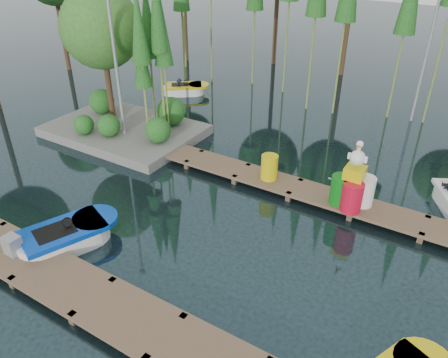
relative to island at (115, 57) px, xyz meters
The scene contains 12 objects.
ground_plane 7.79m from the island, 27.58° to the right, with size 90.00×90.00×0.00m, color #1D3036.
near_dock 10.44m from the island, 51.04° to the right, with size 18.00×1.50×0.50m.
far_dock 7.91m from the island, ahead, with size 15.00×1.20×0.50m.
island is the anchor object (origin of this frame).
lamp_island 1.56m from the island, 44.71° to the right, with size 0.30×0.30×7.25m.
lamp_rear 12.91m from the island, 36.82° to the left, with size 0.30×0.30×7.25m.
boat_blue 8.25m from the island, 58.64° to the right, with size 2.23×3.10×0.95m.
boat_yellow_far 5.96m from the island, 96.32° to the left, with size 2.57×2.30×1.20m.
utility_cabinet 8.90m from the island, 66.35° to the right, with size 0.43×0.36×0.52m, color gray.
yellow_barrel 7.79m from the island, ahead, with size 0.57×0.57×0.85m, color #D5BD0B.
drum_cluster 10.50m from the island, ahead, with size 1.25×1.15×2.16m.
seagull_post 9.93m from the island, ahead, with size 0.45×0.25×0.73m.
Camera 1 is at (6.48, -9.14, 7.83)m, focal length 35.00 mm.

